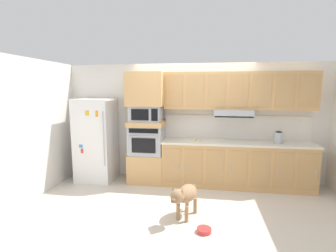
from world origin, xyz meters
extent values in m
plane|color=beige|center=(0.00, 0.00, 0.00)|extent=(9.60, 9.60, 0.00)
cube|color=silver|center=(0.00, 1.11, 1.25)|extent=(6.20, 0.12, 2.50)
cube|color=silver|center=(-2.80, 0.00, 1.25)|extent=(0.12, 7.10, 2.50)
cube|color=white|center=(-2.05, 0.68, 0.88)|extent=(0.76, 0.70, 1.76)
cylinder|color=silver|center=(-1.72, 0.31, 0.98)|extent=(0.02, 0.02, 1.10)
cube|color=gold|center=(-2.05, 0.33, 1.49)|extent=(0.08, 0.01, 0.10)
cube|color=#337FDB|center=(-2.22, 0.33, 0.81)|extent=(0.07, 0.01, 0.07)
cube|color=orange|center=(-1.85, 0.33, 1.48)|extent=(0.05, 0.01, 0.13)
cube|color=red|center=(-2.20, 0.33, 0.72)|extent=(0.05, 0.01, 0.09)
cube|color=tan|center=(-0.94, 0.75, 0.30)|extent=(0.74, 0.62, 0.60)
cube|color=#A8AAAF|center=(-0.94, 0.75, 0.90)|extent=(0.70, 0.58, 0.60)
cube|color=black|center=(-0.94, 0.45, 0.84)|extent=(0.49, 0.01, 0.30)
cube|color=black|center=(-0.94, 0.45, 1.14)|extent=(0.59, 0.01, 0.09)
cylinder|color=#A8AAAF|center=(-0.94, 0.43, 1.03)|extent=(0.56, 0.02, 0.02)
cube|color=tan|center=(-0.94, 0.75, 1.25)|extent=(0.74, 0.62, 0.10)
cube|color=#A8AAAF|center=(-0.94, 0.75, 1.46)|extent=(0.64, 0.53, 0.32)
cube|color=black|center=(-1.01, 0.48, 1.46)|extent=(0.35, 0.01, 0.22)
cube|color=black|center=(-0.72, 0.48, 1.46)|extent=(0.13, 0.01, 0.24)
cube|color=tan|center=(-0.94, 0.75, 1.96)|extent=(0.74, 0.62, 0.68)
cube|color=tan|center=(0.90, 0.75, 0.44)|extent=(2.95, 0.60, 0.88)
cube|color=tan|center=(-0.36, 0.44, 0.46)|extent=(0.35, 0.01, 0.70)
cylinder|color=#BCBCC1|center=(-0.24, 0.43, 0.46)|extent=(0.01, 0.01, 0.12)
cube|color=tan|center=(0.06, 0.44, 0.46)|extent=(0.35, 0.01, 0.70)
cylinder|color=#BCBCC1|center=(-0.07, 0.43, 0.46)|extent=(0.01, 0.01, 0.12)
cube|color=tan|center=(0.48, 0.44, 0.46)|extent=(0.35, 0.01, 0.70)
cylinder|color=#BCBCC1|center=(0.61, 0.43, 0.46)|extent=(0.01, 0.01, 0.12)
cube|color=tan|center=(0.90, 0.44, 0.46)|extent=(0.35, 0.01, 0.70)
cylinder|color=#BCBCC1|center=(0.78, 0.43, 0.46)|extent=(0.01, 0.01, 0.12)
cube|color=tan|center=(1.32, 0.44, 0.46)|extent=(0.35, 0.01, 0.70)
cylinder|color=#BCBCC1|center=(1.45, 0.43, 0.46)|extent=(0.01, 0.01, 0.12)
cube|color=tan|center=(1.74, 0.44, 0.46)|extent=(0.35, 0.01, 0.70)
cylinder|color=#BCBCC1|center=(1.62, 0.43, 0.46)|extent=(0.01, 0.01, 0.12)
cube|color=tan|center=(2.17, 0.44, 0.46)|extent=(0.35, 0.01, 0.70)
cylinder|color=#BCBCC1|center=(2.29, 0.43, 0.46)|extent=(0.01, 0.01, 0.12)
cube|color=silver|center=(0.90, 0.75, 0.90)|extent=(2.99, 0.64, 0.04)
cube|color=white|center=(0.90, 1.04, 1.17)|extent=(2.99, 0.02, 0.50)
cube|color=tan|center=(0.90, 0.88, 1.93)|extent=(2.95, 0.34, 0.74)
cube|color=#A8AAAF|center=(0.81, 0.81, 1.49)|extent=(0.76, 0.48, 0.14)
cube|color=black|center=(0.81, 0.59, 1.43)|extent=(0.72, 0.04, 0.02)
cube|color=tan|center=(-0.36, 0.70, 1.93)|extent=(0.35, 0.01, 0.63)
cube|color=tan|center=(0.06, 0.70, 1.93)|extent=(0.35, 0.01, 0.63)
cube|color=tan|center=(0.48, 0.70, 1.93)|extent=(0.35, 0.01, 0.63)
cube|color=tan|center=(0.90, 0.70, 1.93)|extent=(0.35, 0.01, 0.63)
cube|color=tan|center=(1.32, 0.70, 1.93)|extent=(0.35, 0.01, 0.63)
cube|color=tan|center=(1.74, 0.70, 1.93)|extent=(0.35, 0.01, 0.63)
cube|color=tan|center=(2.17, 0.70, 1.93)|extent=(0.35, 0.01, 0.63)
cylinder|color=yellow|center=(0.09, 0.73, 0.93)|extent=(0.05, 0.10, 0.03)
cylinder|color=silver|center=(0.19, 0.70, 0.93)|extent=(0.04, 0.12, 0.01)
cylinder|color=#A8AAAF|center=(1.68, 0.70, 1.03)|extent=(0.17, 0.17, 0.22)
cylinder|color=black|center=(1.68, 0.70, 1.15)|extent=(0.10, 0.10, 0.02)
ellipsoid|color=#997551|center=(0.02, -0.65, 0.38)|extent=(0.40, 0.51, 0.26)
sphere|color=#997551|center=(-0.09, -0.94, 0.45)|extent=(0.21, 0.21, 0.21)
ellipsoid|color=brown|center=(-0.13, -1.04, 0.43)|extent=(0.12, 0.14, 0.07)
cone|color=#997551|center=(-0.02, -0.96, 0.54)|extent=(0.06, 0.06, 0.07)
cone|color=#997551|center=(-0.15, -0.91, 0.54)|extent=(0.06, 0.06, 0.07)
cylinder|color=#997551|center=(0.13, -0.39, 0.40)|extent=(0.09, 0.15, 0.12)
cylinder|color=#997551|center=(0.03, -0.82, 0.12)|extent=(0.06, 0.06, 0.25)
cylinder|color=#997551|center=(-0.10, -0.77, 0.12)|extent=(0.06, 0.06, 0.25)
cylinder|color=#997551|center=(0.15, -0.54, 0.12)|extent=(0.06, 0.06, 0.25)
cylinder|color=#997551|center=(0.01, -0.48, 0.12)|extent=(0.06, 0.06, 0.25)
cylinder|color=red|center=(0.30, -1.06, 0.03)|extent=(0.20, 0.20, 0.06)
cylinder|color=brown|center=(0.30, -1.06, 0.04)|extent=(0.15, 0.15, 0.03)
camera|label=1|loc=(0.29, -4.30, 1.96)|focal=26.68mm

